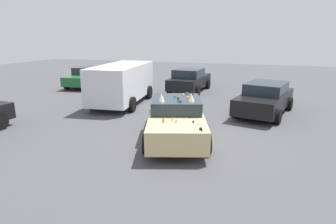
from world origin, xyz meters
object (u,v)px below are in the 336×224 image
art_car_decorated (176,118)px  parked_sedan_far_right (189,80)px  parked_van_far_left (123,82)px  parked_sedan_near_left (265,98)px  parked_sedan_behind_right (88,77)px

art_car_decorated → parked_sedan_far_right: (8.81, 1.87, 0.05)m
art_car_decorated → parked_van_far_left: bearing=-152.6°
parked_sedan_far_right → parked_sedan_near_left: 6.45m
parked_sedan_behind_right → parked_sedan_far_right: parked_sedan_far_right is taller
parked_sedan_behind_right → art_car_decorated: bearing=40.8°
parked_sedan_behind_right → parked_van_far_left: bearing=43.3°
parked_van_far_left → art_car_decorated: bearing=-142.2°
parked_sedan_far_right → parked_sedan_near_left: parked_sedan_far_right is taller
parked_sedan_behind_right → parked_sedan_far_right: (0.58, -7.38, 0.04)m
parked_van_far_left → parked_sedan_near_left: (0.28, -7.14, -0.43)m
parked_sedan_behind_right → parked_sedan_near_left: parked_sedan_near_left is taller
parked_van_far_left → parked_sedan_behind_right: size_ratio=1.28×
parked_van_far_left → parked_sedan_behind_right: parked_van_far_left is taller
parked_sedan_far_right → parked_van_far_left: bearing=154.9°
art_car_decorated → parked_sedan_behind_right: size_ratio=1.16×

